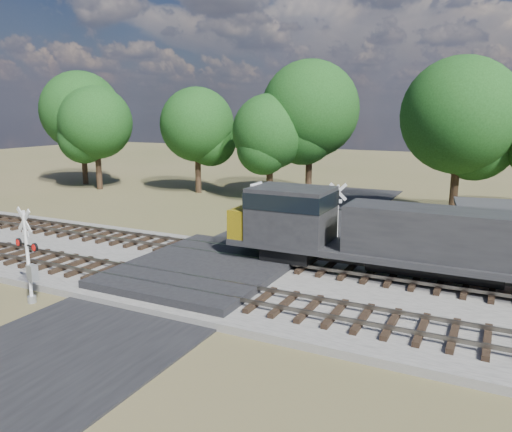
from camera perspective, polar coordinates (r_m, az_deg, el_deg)
The scene contains 10 objects.
ground at distance 23.19m, azimuth -6.24°, elevation -7.16°, with size 160.00×160.00×0.00m, color #4D512B.
ballast_bed at distance 20.37m, azimuth 19.42°, elevation -10.09°, with size 140.00×10.00×0.30m, color gray.
road at distance 23.18m, azimuth -6.25°, elevation -7.06°, with size 7.00×60.00×0.08m, color black.
crossing_panel at distance 23.49m, azimuth -5.60°, elevation -6.08°, with size 7.00×9.00×0.62m, color #262628.
track_near at distance 19.94m, azimuth -1.75°, elevation -9.07°, with size 140.00×2.60×0.33m.
track_far at distance 24.21m, azimuth 3.88°, elevation -5.26°, with size 140.00×2.60×0.33m.
crossing_signal_near at distance 21.68m, azimuth -24.46°, elevation -5.06°, with size 1.56×0.43×3.89m.
crossing_signal_far at distance 27.31m, azimuth 9.07°, elevation -0.85°, with size 1.53×0.39×3.82m.
equipment_shed at distance 27.18m, azimuth 26.36°, elevation -2.12°, with size 5.06×5.06×3.05m.
treeline at distance 39.58m, azimuth 15.72°, elevation 10.30°, with size 81.44×12.38×11.85m.
Camera 1 is at (11.97, -18.38, 7.54)m, focal length 35.00 mm.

